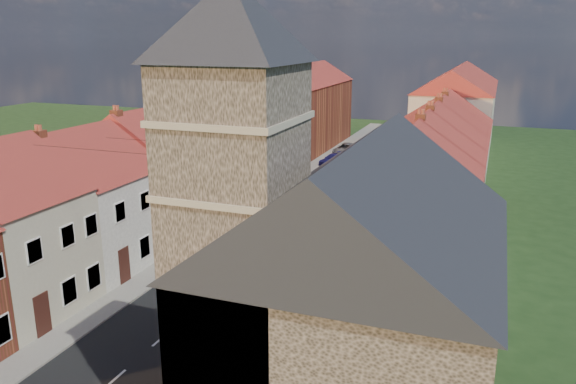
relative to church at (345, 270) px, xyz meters
The scene contains 22 objects.
road 28.87m from the church, 109.33° to the left, with size 7.00×90.00×0.02m, color black.
pavement_left 30.57m from the church, 117.29° to the left, with size 1.80×90.00×0.12m, color #A19D92.
pavement_right 27.75m from the church, 100.53° to the left, with size 1.80×90.00×0.12m, color #A19D92.
church is the anchor object (origin of this frame).
cottage_r_tudor 9.48m from the church, 90.57° to the left, with size 8.30×5.20×9.00m.
cottage_r_white_near 14.84m from the church, 90.23° to the left, with size 8.30×6.00×9.00m.
cottage_r_cream_mid 20.22m from the church, 90.17° to the left, with size 8.30×5.20×9.00m.
cottage_r_pink 25.61m from the church, 90.13° to the left, with size 8.30×6.00×9.00m.
cottage_r_white_far 31.00m from the church, 90.11° to the left, with size 8.30×5.20×9.00m.
cottage_r_cream_far 36.40m from the church, 90.09° to the left, with size 8.30×6.00×9.00m.
cottage_l_white 20.61m from the church, 155.20° to the left, with size 8.30×6.90×8.80m.
cottage_l_brick_mid 23.81m from the church, 141.73° to the left, with size 8.30×5.70×9.10m.
cottage_l_pink 27.78m from the church, 132.28° to the left, with size 8.30×6.30×8.80m.
block_right_far 51.68m from the church, 90.07° to the left, with size 8.30×24.20×10.50m.
block_left_far 50.27m from the church, 111.79° to the left, with size 8.30×24.20×10.50m.
lamppost 21.38m from the church, 128.30° to the left, with size 0.88×0.15×6.00m.
car_near 14.72m from the church, 144.83° to the left, with size 1.48×3.67×1.25m, color black.
car_mid 25.69m from the church, 119.93° to the left, with size 1.59×4.57×1.51m, color #B0B4B8.
car_far 43.09m from the church, 106.46° to the left, with size 1.62×3.97×1.15m, color navy.
car_distant 48.69m from the church, 104.61° to the left, with size 2.17×4.70×1.31m, color gray.
pedestrian_right 8.71m from the church, 126.60° to the left, with size 0.75×0.58×1.54m, color #2B2422.
car_distant_b 47.37m from the church, 97.52° to the left, with size 2.04×4.42×1.23m, color #B8BBC0.
Camera 1 is at (13.79, -14.17, 13.68)m, focal length 35.00 mm.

